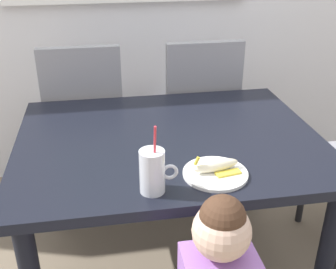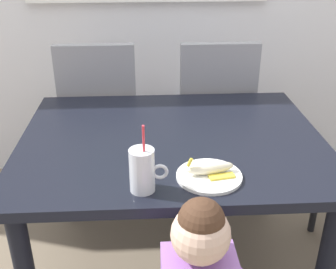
{
  "view_description": "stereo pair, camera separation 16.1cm",
  "coord_description": "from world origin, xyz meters",
  "px_view_note": "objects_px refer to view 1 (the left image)",
  "views": [
    {
      "loc": [
        -0.27,
        -1.53,
        1.48
      ],
      "look_at": [
        -0.02,
        -0.1,
        0.77
      ],
      "focal_mm": 44.38,
      "sensor_mm": 36.0,
      "label": 1
    },
    {
      "loc": [
        -0.11,
        -1.55,
        1.48
      ],
      "look_at": [
        -0.02,
        -0.1,
        0.77
      ],
      "focal_mm": 44.38,
      "sensor_mm": 36.0,
      "label": 2
    }
  ],
  "objects_px": {
    "dining_chair_right": "(198,108)",
    "peeled_banana": "(217,166)",
    "dining_table": "(169,156)",
    "milk_cup": "(153,174)",
    "snack_plate": "(215,173)",
    "dining_chair_left": "(85,115)"
  },
  "relations": [
    {
      "from": "milk_cup",
      "to": "snack_plate",
      "type": "relative_size",
      "value": 1.09
    },
    {
      "from": "milk_cup",
      "to": "dining_table",
      "type": "bearing_deg",
      "value": 72.51
    },
    {
      "from": "snack_plate",
      "to": "peeled_banana",
      "type": "distance_m",
      "value": 0.03
    },
    {
      "from": "dining_table",
      "to": "dining_chair_right",
      "type": "bearing_deg",
      "value": 66.7
    },
    {
      "from": "dining_chair_right",
      "to": "milk_cup",
      "type": "bearing_deg",
      "value": 68.76
    },
    {
      "from": "dining_chair_left",
      "to": "dining_table",
      "type": "bearing_deg",
      "value": 118.19
    },
    {
      "from": "snack_plate",
      "to": "peeled_banana",
      "type": "bearing_deg",
      "value": 55.68
    },
    {
      "from": "dining_table",
      "to": "milk_cup",
      "type": "bearing_deg",
      "value": -107.49
    },
    {
      "from": "peeled_banana",
      "to": "milk_cup",
      "type": "bearing_deg",
      "value": -163.16
    },
    {
      "from": "milk_cup",
      "to": "peeled_banana",
      "type": "distance_m",
      "value": 0.25
    },
    {
      "from": "dining_chair_right",
      "to": "peeled_banana",
      "type": "distance_m",
      "value": 1.02
    },
    {
      "from": "dining_chair_left",
      "to": "snack_plate",
      "type": "height_order",
      "value": "dining_chair_left"
    },
    {
      "from": "dining_chair_right",
      "to": "snack_plate",
      "type": "bearing_deg",
      "value": 79.66
    },
    {
      "from": "dining_chair_left",
      "to": "peeled_banana",
      "type": "xyz_separation_m",
      "value": [
        0.48,
        -1.0,
        0.2
      ]
    },
    {
      "from": "dining_table",
      "to": "peeled_banana",
      "type": "distance_m",
      "value": 0.36
    },
    {
      "from": "dining_table",
      "to": "snack_plate",
      "type": "height_order",
      "value": "snack_plate"
    },
    {
      "from": "snack_plate",
      "to": "milk_cup",
      "type": "bearing_deg",
      "value": -164.94
    },
    {
      "from": "dining_chair_right",
      "to": "milk_cup",
      "type": "distance_m",
      "value": 1.16
    },
    {
      "from": "milk_cup",
      "to": "snack_plate",
      "type": "xyz_separation_m",
      "value": [
        0.23,
        0.06,
        -0.06
      ]
    },
    {
      "from": "dining_chair_right",
      "to": "snack_plate",
      "type": "relative_size",
      "value": 4.17
    },
    {
      "from": "snack_plate",
      "to": "dining_chair_left",
      "type": "bearing_deg",
      "value": 115.21
    },
    {
      "from": "dining_chair_right",
      "to": "peeled_banana",
      "type": "bearing_deg",
      "value": 79.93
    }
  ]
}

